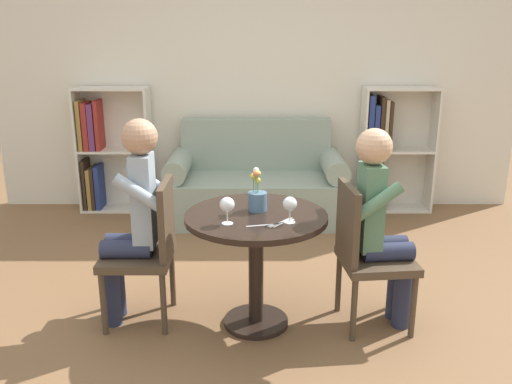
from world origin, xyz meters
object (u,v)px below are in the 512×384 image
object	(u,v)px
chair_left	(149,246)
wine_glass_right	(290,205)
bookshelf_right	(387,151)
flower_vase	(257,198)
couch	(256,186)
person_left	(132,217)
bookshelf_left	(106,150)
chair_right	(365,250)
wine_glass_left	(227,205)
person_right	(381,223)

from	to	relation	value
chair_left	wine_glass_right	xyz separation A→B (m)	(0.84, -0.20, 0.33)
bookshelf_right	flower_vase	xyz separation A→B (m)	(-1.29, -2.19, 0.20)
wine_glass_right	couch	bearing A→B (deg)	95.02
bookshelf_right	wine_glass_right	xyz separation A→B (m)	(-1.11, -2.40, 0.22)
person_left	flower_vase	world-z (taller)	person_left
bookshelf_left	bookshelf_right	distance (m)	2.78
chair_right	wine_glass_right	xyz separation A→B (m)	(-0.47, -0.14, 0.33)
wine_glass_left	wine_glass_right	world-z (taller)	wine_glass_left
person_right	chair_left	bearing A→B (deg)	82.24
bookshelf_left	person_left	distance (m)	2.33
bookshelf_left	flower_vase	distance (m)	2.66
person_right	chair_right	bearing A→B (deg)	93.95
wine_glass_right	person_left	bearing A→B (deg)	167.63
chair_left	wine_glass_left	world-z (taller)	chair_left
person_right	wine_glass_right	bearing A→B (deg)	100.01
couch	person_left	bearing A→B (deg)	-110.92
bookshelf_left	bookshelf_right	bearing A→B (deg)	-0.07
chair_left	wine_glass_left	bearing A→B (deg)	65.55
chair_right	flower_vase	xyz separation A→B (m)	(-0.65, 0.07, 0.31)
flower_vase	couch	bearing A→B (deg)	90.24
bookshelf_right	person_right	bearing A→B (deg)	-103.82
couch	wine_glass_left	xyz separation A→B (m)	(-0.16, -2.16, 0.52)
bookshelf_left	wine_glass_right	world-z (taller)	bookshelf_left
couch	chair_right	distance (m)	2.11
chair_left	wine_glass_right	world-z (taller)	chair_left
couch	chair_right	bearing A→B (deg)	-71.86
bookshelf_right	chair_left	size ratio (longest dim) A/B	1.36
chair_right	person_left	size ratio (longest dim) A/B	0.71
bookshelf_right	chair_left	bearing A→B (deg)	-131.52
bookshelf_right	flower_vase	bearing A→B (deg)	-120.42
wine_glass_left	bookshelf_right	bearing A→B (deg)	59.06
person_right	wine_glass_left	xyz separation A→B (m)	(-0.90, -0.18, 0.17)
wine_glass_left	chair_right	bearing A→B (deg)	11.31
couch	wine_glass_left	size ratio (longest dim) A/B	10.83
bookshelf_left	chair_right	size ratio (longest dim) A/B	1.36
chair_right	flower_vase	size ratio (longest dim) A/B	3.49
person_right	wine_glass_right	world-z (taller)	person_right
chair_left	person_left	size ratio (longest dim) A/B	0.71
bookshelf_left	wine_glass_right	xyz separation A→B (m)	(1.68, -2.41, 0.22)
chair_right	wine_glass_right	size ratio (longest dim) A/B	5.96
wine_glass_left	wine_glass_right	distance (m)	0.35
bookshelf_left	chair_right	distance (m)	3.12
person_left	person_right	world-z (taller)	person_left
wine_glass_right	flower_vase	bearing A→B (deg)	130.27
couch	wine_glass_right	bearing A→B (deg)	-84.98
couch	bookshelf_left	distance (m)	1.54
chair_right	person_right	distance (m)	0.19
person_right	flower_vase	xyz separation A→B (m)	(-0.73, 0.06, 0.14)
person_right	flower_vase	distance (m)	0.75
couch	bookshelf_right	bearing A→B (deg)	11.57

